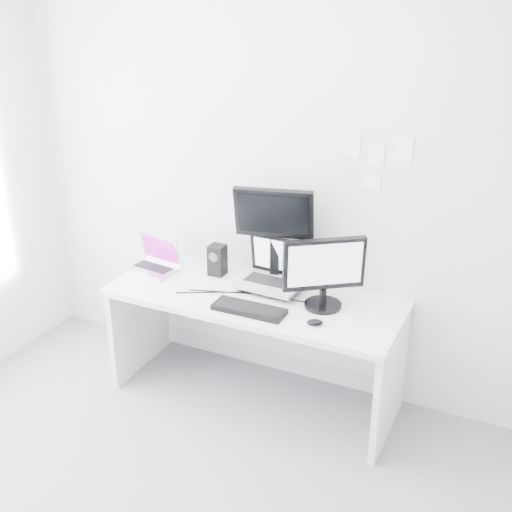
# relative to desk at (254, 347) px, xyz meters

# --- Properties ---
(back_wall) EXTENTS (3.60, 0.00, 3.60)m
(back_wall) POSITION_rel_desk_xyz_m (0.00, 0.35, 0.99)
(back_wall) COLOR silver
(back_wall) RESTS_ON ground
(desk) EXTENTS (1.80, 0.70, 0.73)m
(desk) POSITION_rel_desk_xyz_m (0.00, 0.00, 0.00)
(desk) COLOR white
(desk) RESTS_ON ground
(macbook) EXTENTS (0.34, 0.28, 0.23)m
(macbook) POSITION_rel_desk_xyz_m (-0.76, 0.04, 0.48)
(macbook) COLOR silver
(macbook) RESTS_ON desk
(speaker) EXTENTS (0.11, 0.11, 0.20)m
(speaker) POSITION_rel_desk_xyz_m (-0.35, 0.17, 0.47)
(speaker) COLOR black
(speaker) RESTS_ON desk
(dell_laptop) EXTENTS (0.40, 0.32, 0.32)m
(dell_laptop) POSITION_rel_desk_xyz_m (0.05, 0.10, 0.53)
(dell_laptop) COLOR #ABADB3
(dell_laptop) RESTS_ON desk
(rear_monitor) EXTENTS (0.51, 0.28, 0.65)m
(rear_monitor) POSITION_rel_desk_xyz_m (0.04, 0.21, 0.69)
(rear_monitor) COLOR black
(rear_monitor) RESTS_ON desk
(samsung_monitor) EXTENTS (0.52, 0.46, 0.44)m
(samsung_monitor) POSITION_rel_desk_xyz_m (0.43, 0.04, 0.59)
(samsung_monitor) COLOR black
(samsung_monitor) RESTS_ON desk
(keyboard) EXTENTS (0.43, 0.16, 0.03)m
(keyboard) POSITION_rel_desk_xyz_m (0.06, -0.20, 0.38)
(keyboard) COLOR black
(keyboard) RESTS_ON desk
(mouse) EXTENTS (0.11, 0.09, 0.03)m
(mouse) POSITION_rel_desk_xyz_m (0.46, -0.19, 0.38)
(mouse) COLOR black
(mouse) RESTS_ON desk
(wall_note_0) EXTENTS (0.10, 0.00, 0.14)m
(wall_note_0) POSITION_rel_desk_xyz_m (0.45, 0.34, 1.26)
(wall_note_0) COLOR white
(wall_note_0) RESTS_ON back_wall
(wall_note_1) EXTENTS (0.09, 0.00, 0.13)m
(wall_note_1) POSITION_rel_desk_xyz_m (0.60, 0.34, 1.22)
(wall_note_1) COLOR white
(wall_note_1) RESTS_ON back_wall
(wall_note_2) EXTENTS (0.10, 0.00, 0.14)m
(wall_note_2) POSITION_rel_desk_xyz_m (0.75, 0.34, 1.26)
(wall_note_2) COLOR white
(wall_note_2) RESTS_ON back_wall
(wall_note_3) EXTENTS (0.11, 0.00, 0.08)m
(wall_note_3) POSITION_rel_desk_xyz_m (0.58, 0.34, 1.05)
(wall_note_3) COLOR white
(wall_note_3) RESTS_ON back_wall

